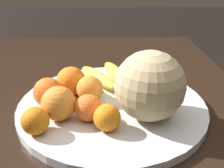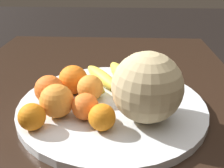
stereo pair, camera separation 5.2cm
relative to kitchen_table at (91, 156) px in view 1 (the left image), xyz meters
The scene contains 12 objects.
kitchen_table is the anchor object (origin of this frame).
fruit_bowl 0.14m from the kitchen_table, 132.78° to the left, with size 0.46×0.46×0.02m.
melon 0.24m from the kitchen_table, 82.88° to the left, with size 0.15×0.15×0.15m.
banana_bunch 0.21m from the kitchen_table, behind, with size 0.22×0.21×0.04m.
orange_front_left 0.18m from the kitchen_table, 76.10° to the right, with size 0.08×0.08×0.08m.
orange_front_right 0.17m from the kitchen_table, 32.72° to the left, with size 0.06×0.06×0.06m.
orange_mid_center 0.19m from the kitchen_table, 113.64° to the right, with size 0.07×0.07×0.07m.
orange_back_left 0.17m from the kitchen_table, behind, with size 0.07×0.07×0.07m.
orange_back_right 0.16m from the kitchen_table, ahead, with size 0.06×0.06×0.06m.
orange_top_small 0.19m from the kitchen_table, 153.36° to the right, with size 0.08×0.08×0.08m.
orange_side_extra 0.20m from the kitchen_table, 57.14° to the right, with size 0.06×0.06×0.06m.
produce_tag 0.13m from the kitchen_table, 140.02° to the right, with size 0.09×0.07×0.00m.
Camera 1 is at (0.51, 0.03, 1.11)m, focal length 42.00 mm.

